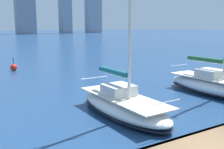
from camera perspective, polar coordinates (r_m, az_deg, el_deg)
sailboat_forest at (r=19.06m, az=21.50°, el=-2.07°), size 2.64×7.47×11.05m
sailboat_teal at (r=13.67m, az=2.34°, el=-6.21°), size 2.56×6.89×12.11m
channel_buoy at (r=29.09m, az=-20.61°, el=1.48°), size 0.70×0.70×1.40m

